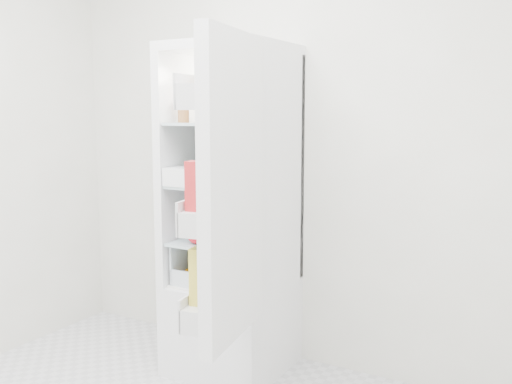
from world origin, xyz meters
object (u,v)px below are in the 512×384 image
Objects in this scene: mushroom_bowl at (205,231)px; fridge_door at (227,195)px; refrigerator at (236,251)px; red_cabbage at (262,223)px.

fridge_door reaches higher than mushroom_bowl.
refrigerator is at bearing 19.25° from fridge_door.
refrigerator is 0.23m from red_cabbage.
refrigerator reaches higher than fridge_door.
fridge_door is (0.49, -0.54, 0.31)m from mushroom_bowl.
refrigerator is at bearing 34.54° from mushroom_bowl.
refrigerator is 0.84m from fridge_door.
refrigerator reaches higher than mushroom_bowl.
mushroom_bowl is (-0.29, -0.14, -0.05)m from red_cabbage.
red_cabbage is at bearing 7.26° from fridge_door.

